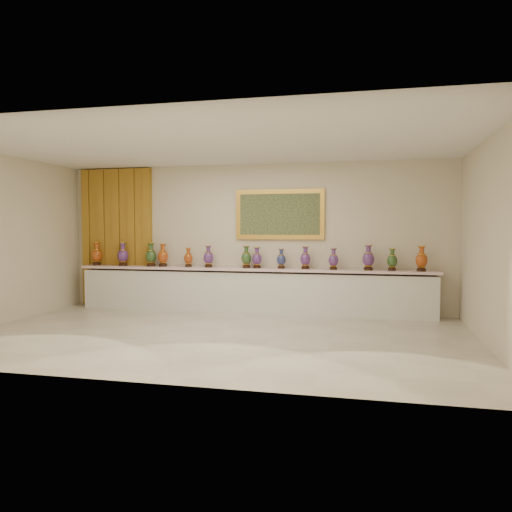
# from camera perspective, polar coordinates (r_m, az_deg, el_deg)

# --- Properties ---
(ground) EXTENTS (8.00, 8.00, 0.00)m
(ground) POSITION_cam_1_polar(r_m,az_deg,el_deg) (8.00, -4.56, -9.05)
(ground) COLOR beige
(ground) RESTS_ON ground
(room) EXTENTS (8.00, 8.00, 8.00)m
(room) POSITION_cam_1_polar(r_m,az_deg,el_deg) (11.01, -12.97, 2.47)
(room) COLOR beige
(room) RESTS_ON ground
(counter) EXTENTS (7.28, 0.48, 0.90)m
(counter) POSITION_cam_1_polar(r_m,az_deg,el_deg) (10.08, -0.66, -4.00)
(counter) COLOR white
(counter) RESTS_ON ground
(vase_0) EXTENTS (0.27, 0.27, 0.50)m
(vase_0) POSITION_cam_1_polar(r_m,az_deg,el_deg) (11.34, -17.74, 0.14)
(vase_0) COLOR black
(vase_0) RESTS_ON counter
(vase_1) EXTENTS (0.25, 0.25, 0.50)m
(vase_1) POSITION_cam_1_polar(r_m,az_deg,el_deg) (10.98, -14.97, 0.08)
(vase_1) COLOR black
(vase_1) RESTS_ON counter
(vase_2) EXTENTS (0.28, 0.28, 0.49)m
(vase_2) POSITION_cam_1_polar(r_m,az_deg,el_deg) (10.69, -11.91, 0.03)
(vase_2) COLOR black
(vase_2) RESTS_ON counter
(vase_3) EXTENTS (0.24, 0.24, 0.48)m
(vase_3) POSITION_cam_1_polar(r_m,az_deg,el_deg) (10.62, -10.59, -0.02)
(vase_3) COLOR black
(vase_3) RESTS_ON counter
(vase_4) EXTENTS (0.23, 0.23, 0.39)m
(vase_4) POSITION_cam_1_polar(r_m,az_deg,el_deg) (10.43, -7.74, -0.25)
(vase_4) COLOR black
(vase_4) RESTS_ON counter
(vase_5) EXTENTS (0.21, 0.21, 0.44)m
(vase_5) POSITION_cam_1_polar(r_m,az_deg,el_deg) (10.23, -5.46, -0.18)
(vase_5) COLOR black
(vase_5) RESTS_ON counter
(vase_6) EXTENTS (0.26, 0.26, 0.44)m
(vase_6) POSITION_cam_1_polar(r_m,az_deg,el_deg) (10.04, -1.12, -0.23)
(vase_6) COLOR black
(vase_6) RESTS_ON counter
(vase_7) EXTENTS (0.22, 0.22, 0.42)m
(vase_7) POSITION_cam_1_polar(r_m,az_deg,el_deg) (9.99, 0.11, -0.31)
(vase_7) COLOR black
(vase_7) RESTS_ON counter
(vase_8) EXTENTS (0.20, 0.20, 0.39)m
(vase_8) POSITION_cam_1_polar(r_m,az_deg,el_deg) (9.90, 2.91, -0.41)
(vase_8) COLOR black
(vase_8) RESTS_ON counter
(vase_9) EXTENTS (0.21, 0.21, 0.44)m
(vase_9) POSITION_cam_1_polar(r_m,az_deg,el_deg) (9.82, 5.67, -0.32)
(vase_9) COLOR black
(vase_9) RESTS_ON counter
(vase_10) EXTENTS (0.21, 0.21, 0.42)m
(vase_10) POSITION_cam_1_polar(r_m,az_deg,el_deg) (9.72, 8.84, -0.44)
(vase_10) COLOR black
(vase_10) RESTS_ON counter
(vase_11) EXTENTS (0.30, 0.30, 0.48)m
(vase_11) POSITION_cam_1_polar(r_m,az_deg,el_deg) (9.70, 12.72, -0.31)
(vase_11) COLOR black
(vase_11) RESTS_ON counter
(vase_12) EXTENTS (0.24, 0.24, 0.42)m
(vase_12) POSITION_cam_1_polar(r_m,az_deg,el_deg) (9.73, 15.30, -0.51)
(vase_12) COLOR black
(vase_12) RESTS_ON counter
(vase_13) EXTENTS (0.28, 0.28, 0.47)m
(vase_13) POSITION_cam_1_polar(r_m,az_deg,el_deg) (9.72, 18.39, -0.42)
(vase_13) COLOR black
(vase_13) RESTS_ON counter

